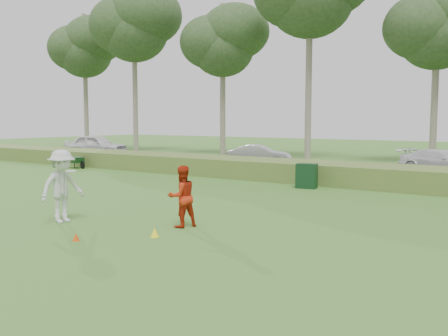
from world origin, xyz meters
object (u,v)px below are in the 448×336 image
Objects in this scene: player_white at (62,186)px; player_red at (182,196)px; cone_orange at (76,237)px; cone_yellow at (155,232)px; utility_cabinet at (307,176)px; car_right at (443,162)px; car_left at (96,145)px; car_mid at (259,155)px.

player_white is 3.46m from player_red.
cone_orange is 1.85m from cone_yellow.
utility_cabinet is 0.23× the size of car_right.
car_left is 1.25× the size of car_mid.
player_white reaches higher than car_mid.
car_mid is (14.73, -0.07, -0.18)m from car_left.
car_left reaches higher than car_mid.
player_red is at bearing -172.12° from car_right.
utility_cabinet is at bearing 87.29° from cone_orange.
cone_yellow is at bearing -178.42° from car_mid.
car_left is (-18.63, 17.36, -0.13)m from player_white.
car_right is at bearing 77.84° from cone_orange.
car_right reaches higher than utility_cabinet.
cone_orange is 20.08m from car_right.
player_red reaches higher than car_right.
cone_yellow is at bearing 31.92° from player_red.
utility_cabinet is 22.41m from car_left.
utility_cabinet reaches higher than cone_orange.
utility_cabinet is 0.21× the size of car_left.
cone_orange is 0.04× the size of car_left.
car_left is at bearing 110.77° from car_right.
player_white reaches higher than car_left.
cone_yellow is 27.94m from car_left.
player_white is 25.46m from car_left.
cone_yellow is 18.53m from car_right.
player_white is 0.46× the size of car_right.
car_mid is 0.88× the size of car_right.
car_mid is (-7.24, 17.16, 0.58)m from cone_yellow.
player_white is at bearing 149.52° from cone_orange.
player_white reaches higher than player_red.
car_left is (-21.24, 7.13, 0.36)m from utility_cabinet.
cone_yellow is at bearing -170.80° from car_right.
player_white reaches higher than car_right.
player_white is 1.96× the size of utility_cabinet.
utility_cabinet is (-0.54, 8.82, -0.31)m from player_red.
cone_yellow is at bearing -147.03° from car_left.
player_red reaches higher than utility_cabinet.
cone_yellow is 0.23× the size of utility_cabinet.
cone_yellow is at bearing 46.37° from cone_orange.
player_red is 26.99m from car_left.
player_white is at bearing 179.48° from car_right.
player_white is at bearing 171.40° from car_mid.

